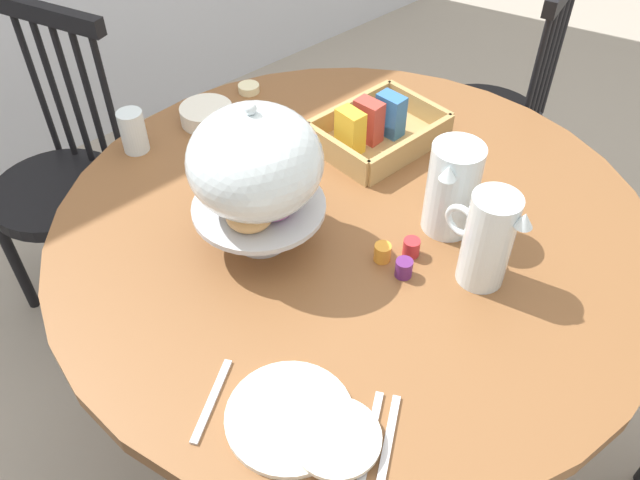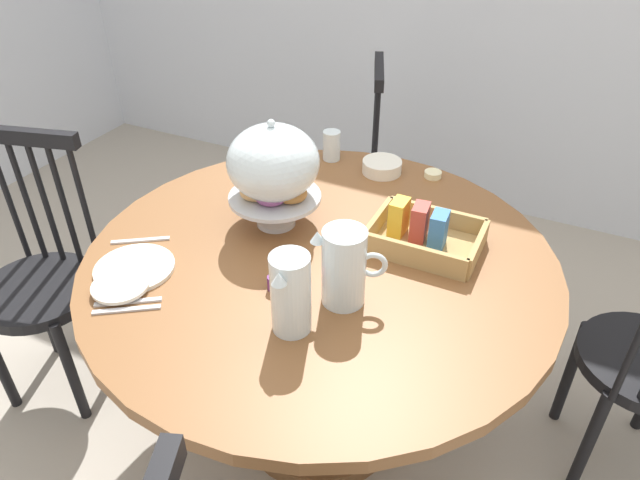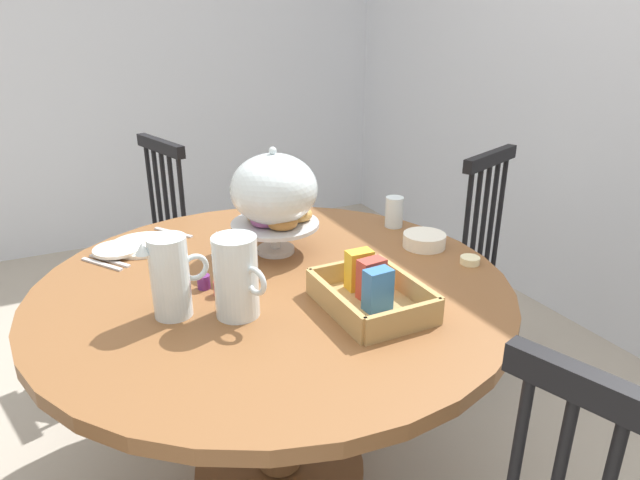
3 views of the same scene
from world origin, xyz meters
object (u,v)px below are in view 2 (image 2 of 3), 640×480
object	(u,v)px
windsor_chair_by_cabinet	(343,178)
pastry_stand_with_dome	(273,167)
china_plate_small	(120,285)
dining_table	(320,303)
butter_dish	(433,174)
windsor_chair_facing_door	(43,286)
china_plate_large	(135,268)
drinking_glass	(332,146)
cereal_bowl	(382,167)
orange_juice_pitcher	(291,296)
cereal_basket	(423,234)
milk_pitcher	(344,270)

from	to	relation	value
windsor_chair_by_cabinet	pastry_stand_with_dome	bearing A→B (deg)	-80.58
china_plate_small	dining_table	bearing A→B (deg)	42.99
pastry_stand_with_dome	butter_dish	size ratio (longest dim) A/B	5.73
windsor_chair_facing_door	china_plate_large	world-z (taller)	windsor_chair_facing_door
pastry_stand_with_dome	china_plate_large	size ratio (longest dim) A/B	1.56
drinking_glass	cereal_bowl	bearing A→B (deg)	-4.39
windsor_chair_by_cabinet	china_plate_small	size ratio (longest dim) A/B	6.50
china_plate_large	cereal_bowl	xyz separation A→B (m)	(0.41, 0.83, 0.02)
china_plate_small	butter_dish	size ratio (longest dim) A/B	2.50
orange_juice_pitcher	cereal_bowl	xyz separation A→B (m)	(-0.09, 0.84, -0.07)
windsor_chair_facing_door	cereal_bowl	xyz separation A→B (m)	(0.93, 0.77, 0.31)
windsor_chair_facing_door	cereal_basket	xyz separation A→B (m)	(1.20, 0.41, 0.33)
orange_juice_pitcher	butter_dish	world-z (taller)	orange_juice_pitcher
cereal_basket	butter_dish	xyz separation A→B (m)	(-0.09, 0.41, -0.03)
windsor_chair_facing_door	milk_pitcher	bearing A→B (deg)	4.10
pastry_stand_with_dome	butter_dish	bearing A→B (deg)	55.04
cereal_basket	china_plate_small	world-z (taller)	cereal_basket
china_plate_large	dining_table	bearing A→B (deg)	33.91
windsor_chair_facing_door	drinking_glass	bearing A→B (deg)	47.32
orange_juice_pitcher	china_plate_large	bearing A→B (deg)	178.82
pastry_stand_with_dome	orange_juice_pitcher	bearing A→B (deg)	-55.84
butter_dish	milk_pitcher	bearing A→B (deg)	-91.24
drinking_glass	cereal_basket	bearing A→B (deg)	-39.10
windsor_chair_facing_door	china_plate_small	world-z (taller)	windsor_chair_facing_door
cereal_bowl	milk_pitcher	bearing A→B (deg)	-77.14
cereal_basket	drinking_glass	size ratio (longest dim) A/B	2.87
cereal_basket	china_plate_large	bearing A→B (deg)	-145.66
china_plate_large	butter_dish	world-z (taller)	butter_dish
orange_juice_pitcher	china_plate_small	xyz separation A→B (m)	(-0.47, -0.08, -0.08)
milk_pitcher	china_plate_small	xyz separation A→B (m)	(-0.54, -0.22, -0.08)
milk_pitcher	butter_dish	bearing A→B (deg)	88.76
windsor_chair_facing_door	pastry_stand_with_dome	bearing A→B (deg)	22.75
orange_juice_pitcher	drinking_glass	size ratio (longest dim) A/B	1.94
milk_pitcher	drinking_glass	distance (m)	0.80
milk_pitcher	cereal_basket	world-z (taller)	milk_pitcher
dining_table	cereal_basket	xyz separation A→B (m)	(0.25, 0.17, 0.22)
windsor_chair_facing_door	orange_juice_pitcher	bearing A→B (deg)	-3.85
china_plate_large	cereal_bowl	world-z (taller)	cereal_bowl
orange_juice_pitcher	milk_pitcher	xyz separation A→B (m)	(0.07, 0.15, -0.00)
pastry_stand_with_dome	drinking_glass	size ratio (longest dim) A/B	3.13
orange_juice_pitcher	butter_dish	xyz separation A→B (m)	(0.09, 0.89, -0.09)
china_plate_small	butter_dish	world-z (taller)	same
china_plate_small	milk_pitcher	bearing A→B (deg)	22.25
pastry_stand_with_dome	windsor_chair_by_cabinet	bearing A→B (deg)	99.42
china_plate_large	drinking_glass	world-z (taller)	drinking_glass
dining_table	china_plate_small	xyz separation A→B (m)	(-0.40, -0.37, 0.20)
windsor_chair_by_cabinet	china_plate_large	distance (m)	1.25
dining_table	china_plate_small	distance (m)	0.58
pastry_stand_with_dome	china_plate_large	world-z (taller)	pastry_stand_with_dome
windsor_chair_by_cabinet	butter_dish	size ratio (longest dim) A/B	16.25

